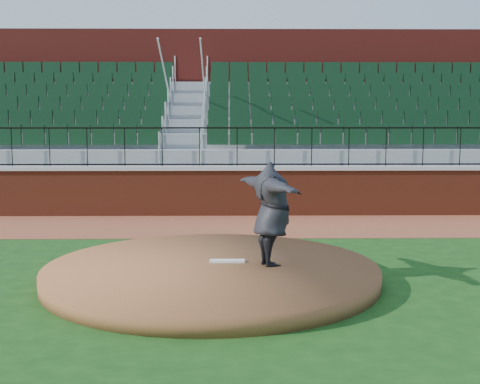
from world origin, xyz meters
name	(u,v)px	position (x,y,z in m)	size (l,w,h in m)	color
ground	(241,287)	(0.00, 0.00, 0.00)	(90.00, 90.00, 0.00)	#153E11
warning_track	(238,226)	(0.00, 5.40, 0.01)	(34.00, 3.20, 0.01)	brown
field_wall	(237,193)	(0.00, 7.00, 0.60)	(34.00, 0.35, 1.20)	maroon
wall_cap	(237,168)	(0.00, 7.00, 1.25)	(34.00, 0.45, 0.10)	#B7B7B7
wall_railing	(237,147)	(0.00, 7.00, 1.80)	(34.00, 0.05, 1.00)	black
seating_stands	(236,126)	(0.00, 9.72, 2.30)	(34.00, 5.10, 4.60)	gray
concourse_wall	(236,111)	(0.00, 12.52, 2.75)	(34.00, 0.50, 5.50)	maroon
pitchers_mound	(212,273)	(-0.47, 0.38, 0.12)	(5.36, 5.36, 0.25)	brown
pitching_rubber	(227,261)	(-0.22, 0.61, 0.27)	(0.57, 0.14, 0.04)	white
pitcher	(271,214)	(0.49, 0.38, 1.09)	(2.05, 0.56, 1.67)	black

